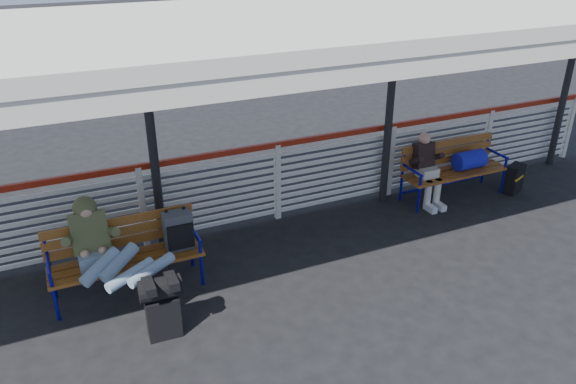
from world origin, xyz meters
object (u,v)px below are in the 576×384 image
luggage_stack (162,305)px  bench_left (143,243)px  bench_right (459,163)px  suitcase_side (514,179)px  companion_person (427,168)px  traveler_man (116,259)px

luggage_stack → bench_left: size_ratio=0.41×
luggage_stack → bench_right: bearing=18.9°
suitcase_side → bench_right: bearing=139.2°
bench_left → companion_person: (4.54, 0.46, -0.01)m
bench_left → suitcase_side: bearing=1.5°
luggage_stack → bench_left: (0.02, 1.03, 0.20)m
bench_left → companion_person: size_ratio=1.57×
traveler_man → bench_right: bearing=8.3°
bench_left → companion_person: 4.57m
traveler_man → companion_person: size_ratio=1.43×
bench_left → traveler_man: (-0.37, -0.34, 0.07)m
bench_left → companion_person: bearing=5.7°
bench_right → companion_person: (-0.65, -0.02, 0.02)m
traveler_man → companion_person: 4.98m
bench_right → traveler_man: size_ratio=1.10×
luggage_stack → bench_left: 1.05m
bench_right → traveler_man: (-5.56, -0.81, 0.09)m
bench_left → suitcase_side: 6.16m
bench_left → suitcase_side: (6.14, 0.16, -0.36)m
luggage_stack → bench_left: bearing=91.6°
luggage_stack → suitcase_side: bearing=13.7°
suitcase_side → luggage_stack: bearing=168.5°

